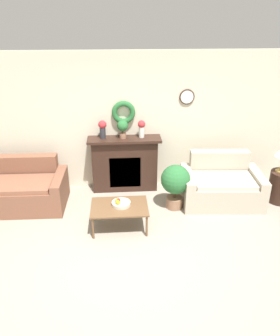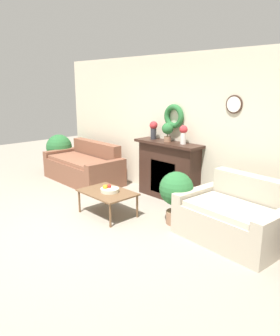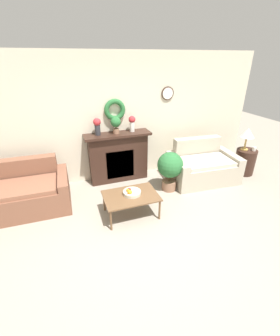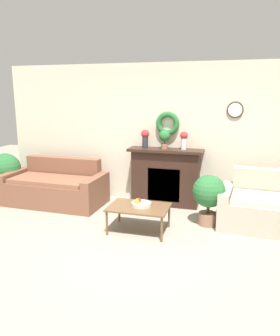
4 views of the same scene
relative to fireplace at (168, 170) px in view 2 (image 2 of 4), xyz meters
The scene contains 12 objects.
ground_plane 2.26m from the fireplace, 89.74° to the right, with size 16.00×16.00×0.00m, color gray.
wall_back 0.82m from the fireplace, 86.69° to the left, with size 6.80×0.17×2.70m.
fireplace is the anchor object (origin of this frame).
couch_left 2.17m from the fireplace, 166.51° to the right, with size 1.96×1.00×0.86m.
loveseat_right 1.92m from the fireplace, 19.12° to the right, with size 1.53×1.06×0.89m.
coffee_table 1.39m from the fireplace, 95.61° to the right, with size 0.94×0.65×0.41m.
fruit_bowl 1.35m from the fireplace, 94.80° to the right, with size 0.31×0.31×0.12m.
vase_on_mantel_left 0.86m from the fireplace, behind, with size 0.16×0.16×0.35m.
vase_on_mantel_right 0.82m from the fireplace, ahead, with size 0.15×0.15×0.34m.
potted_plant_on_mantel 0.77m from the fireplace, 150.42° to the right, with size 0.21×0.21×0.35m.
potted_plant_floor_by_couch 3.32m from the fireplace, behind, with size 0.64×0.64×0.93m.
potted_plant_floor_by_loveseat 1.20m from the fireplace, 42.20° to the right, with size 0.53×0.53×0.85m.
Camera 2 is at (4.01, -2.36, 2.16)m, focal length 35.00 mm.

